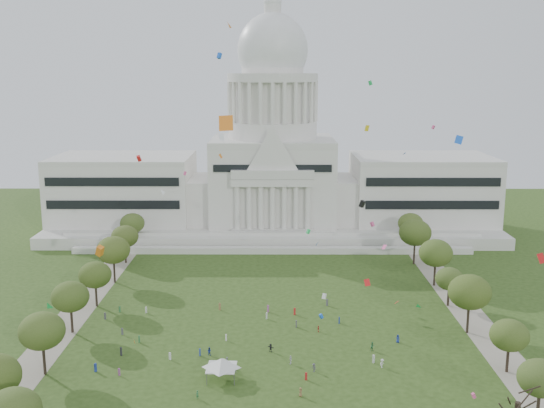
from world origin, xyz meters
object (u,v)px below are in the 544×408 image
(event_tent, at_px, (221,363))
(person_0, at_px, (398,339))
(big_bare_tree, at_px, (518,398))
(capitol, at_px, (273,171))

(event_tent, height_order, person_0, event_tent)
(big_bare_tree, height_order, event_tent, big_bare_tree)
(person_0, bearing_deg, event_tent, -127.74)
(person_0, bearing_deg, big_bare_tree, -47.69)
(capitol, bearing_deg, event_tent, -94.59)
(event_tent, relative_size, person_0, 4.51)
(big_bare_tree, relative_size, person_0, 7.12)
(big_bare_tree, bearing_deg, person_0, 104.68)
(event_tent, xyz_separation_m, person_0, (36.99, 16.96, -2.46))
(big_bare_tree, distance_m, person_0, 42.19)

